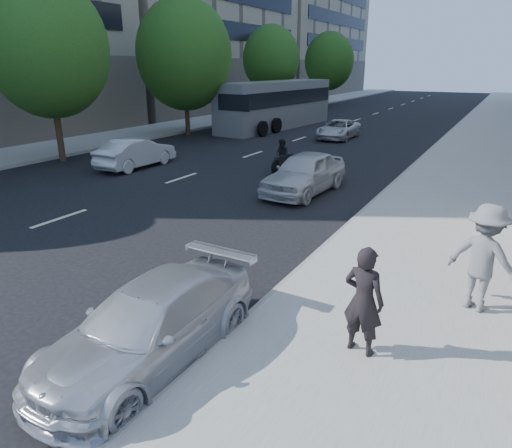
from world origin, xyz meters
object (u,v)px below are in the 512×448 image
Objects in this scene: white_sedan_near at (304,173)px; bus at (277,105)px; jogger at (484,258)px; white_sedan_far at (339,129)px; white_sedan_mid at (136,153)px; motorcycle at (283,157)px; pedestrian_woman at (363,301)px; parked_sedan at (150,324)px.

white_sedan_near is 18.29m from bus.
white_sedan_far is (-9.48, 19.41, -0.57)m from jogger.
white_sedan_mid is 1.96× the size of motorcycle.
motorcycle reaches higher than white_sedan_mid.
pedestrian_woman is 0.42× the size of parked_sedan.
bus reaches higher than parked_sedan.
jogger reaches higher than pedestrian_woman.
motorcycle is 0.17× the size of bus.
bus reaches higher than motorcycle.
parked_sedan is (-4.37, -3.95, -0.54)m from jogger.
white_sedan_mid is at bearing -113.27° from white_sedan_far.
jogger is at bearing -65.01° from white_sedan_far.
jogger is 0.16× the size of bus.
motorcycle is (-4.05, 13.09, 0.03)m from parked_sedan.
parked_sedan is 28.43m from bus.
pedestrian_woman is 0.14× the size of bus.
bus reaches higher than pedestrian_woman.
pedestrian_woman is 28.25m from bus.
jogger is at bearing -113.95° from pedestrian_woman.
jogger is at bearing -50.31° from bus.
jogger is 0.98× the size of motorcycle.
pedestrian_woman is at bearing 78.01° from jogger.
white_sedan_mid is 0.96× the size of white_sedan_far.
pedestrian_woman reaches higher than parked_sedan.
motorcycle is at bearing -27.15° from jogger.
white_sedan_near is at bearing 101.35° from parked_sedan.
pedestrian_woman reaches higher than white_sedan_far.
white_sedan_near is 8.42m from white_sedan_mid.
jogger is at bearing -42.51° from white_sedan_near.
motorcycle is (1.06, -10.28, 0.06)m from white_sedan_far.
parked_sedan is (-2.88, -1.58, -0.42)m from pedestrian_woman.
pedestrian_woman is 9.98m from white_sedan_near.
white_sedan_near is at bearing -48.78° from motorcycle.
white_sedan_mid is at bearing 135.00° from parked_sedan.
white_sedan_near is (-6.23, 6.41, -0.42)m from jogger.
white_sedan_mid is at bearing -82.41° from bus.
white_sedan_near is 1.04× the size of white_sedan_far.
white_sedan_far is at bearing -43.80° from jogger.
bus reaches higher than white_sedan_mid.
jogger is at bearing -44.93° from motorcycle.
bus is (-5.81, 2.87, 1.06)m from white_sedan_far.
jogger is 8.95m from white_sedan_near.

